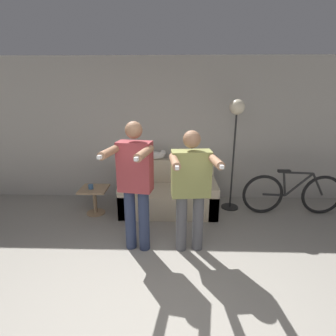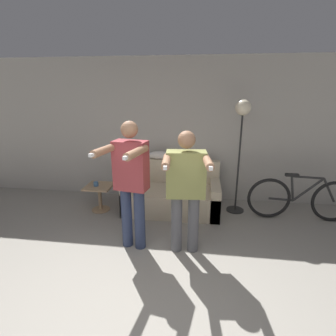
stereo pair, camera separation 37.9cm
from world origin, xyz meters
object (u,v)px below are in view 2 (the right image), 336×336
couch (172,195)px  bicycle (301,199)px  person_left (131,179)px  side_table (100,192)px  person_right (186,185)px  cup (96,184)px  floor_lamp (242,123)px  cat (160,155)px

couch → bicycle: couch is taller
person_left → side_table: size_ratio=3.68×
person_right → bicycle: bearing=26.7°
cup → bicycle: 3.37m
side_table → bicycle: bearing=1.7°
couch → cup: couch is taller
cup → floor_lamp: bearing=7.7°
person_right → cup: bearing=142.7°
couch → bicycle: bearing=-2.9°
floor_lamp → side_table: floor_lamp is taller
couch → cat: (-0.27, 0.32, 0.64)m
side_table → cup: cup is taller
bicycle → cup: bearing=-177.8°
couch → cup: 1.33m
person_right → person_left: bearing=174.6°
side_table → couch: bearing=9.4°
person_right → cat: 1.64m
floor_lamp → bicycle: bearing=-11.0°
person_left → cup: size_ratio=20.39×
side_table → cup: (-0.04, -0.03, 0.17)m
person_left → bicycle: bearing=33.9°
couch → floor_lamp: 1.67m
person_right → floor_lamp: size_ratio=0.84×
person_left → bicycle: person_left is taller
couch → person_left: 1.46m
side_table → person_right: bearing=-33.3°
person_left → cup: 1.42m
person_right → cup: 1.92m
cat → bicycle: bearing=-10.2°
floor_lamp → bicycle: 1.54m
bicycle → person_left: bearing=-155.7°
couch → bicycle: (2.08, -0.11, 0.09)m
couch → person_left: person_left is taller
person_left → side_table: person_left is taller
person_left → cat: 1.55m
person_right → cup: person_right is taller
person_right → cat: person_right is taller
person_right → floor_lamp: 1.64m
cat → bicycle: cat is taller
floor_lamp → person_left: bearing=-138.5°
person_right → cup: size_ratio=19.13×
couch → cat: 0.76m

